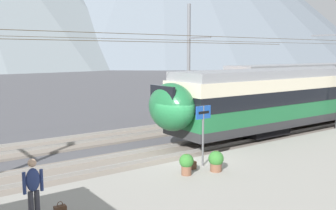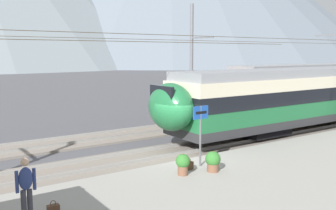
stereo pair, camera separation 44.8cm
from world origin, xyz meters
name	(u,v)px [view 2 (the right image)]	position (x,y,z in m)	size (l,w,h in m)	color
ground_plane	(179,162)	(0.00, 0.00, 0.00)	(400.00, 400.00, 0.00)	#4C4C51
platform_slab	(260,189)	(0.00, -4.67, 0.20)	(120.00, 7.64, 0.40)	gray
track_near	(163,154)	(0.00, 1.28, 0.07)	(120.00, 3.00, 0.28)	slate
track_far	(117,136)	(0.00, 6.10, 0.07)	(120.00, 3.00, 0.28)	slate
catenary_mast_far_side	(193,61)	(7.02, 8.11, 4.23)	(40.07, 2.46, 8.16)	slate
platform_sign	(201,122)	(-0.41, -1.95, 2.13)	(0.70, 0.08, 2.36)	#59595B
passenger_walking	(26,185)	(-7.24, -3.17, 1.34)	(0.53, 0.22, 1.69)	#383842
handbag_beside_passenger	(53,209)	(-6.54, -3.13, 0.52)	(0.32, 0.18, 0.37)	#472D1E
handbag_near_sign	(189,165)	(-1.05, -2.08, 0.55)	(0.32, 0.18, 0.43)	#472D1E
potted_plant_platform_edge	(183,163)	(-1.63, -2.47, 0.85)	(0.52, 0.52, 0.78)	brown
potted_plant_by_shelter	(213,160)	(-0.46, -2.77, 0.83)	(0.57, 0.57, 0.77)	brown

